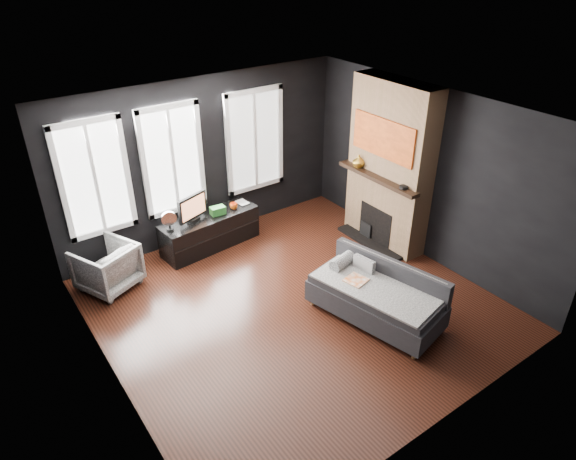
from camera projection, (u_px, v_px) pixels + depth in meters
floor at (295, 305)px, 7.21m from camera, size 5.00×5.00×0.00m
ceiling at (296, 118)px, 5.86m from camera, size 5.00×5.00×0.00m
wall_back at (204, 161)px, 8.30m from camera, size 5.00×0.02×2.70m
wall_left at (100, 290)px, 5.28m from camera, size 0.02×5.00×2.70m
wall_right at (428, 175)px, 7.80m from camera, size 0.02×5.00×2.70m
windows at (172, 103)px, 7.53m from camera, size 4.00×0.16×1.76m
fireplace at (390, 166)px, 8.12m from camera, size 0.70×1.62×2.70m
sofa at (376, 295)px, 6.80m from camera, size 1.27×1.93×0.76m
stripe_pillow at (364, 268)px, 7.03m from camera, size 0.13×0.34×0.33m
armchair at (107, 265)px, 7.41m from camera, size 0.96×0.94×0.77m
media_console at (210, 231)px, 8.45m from camera, size 1.69×0.68×0.57m
monitor at (192, 207)px, 8.02m from camera, size 0.59×0.32×0.52m
desk_fan at (169, 221)px, 7.83m from camera, size 0.28×0.28×0.33m
mug at (234, 205)px, 8.50m from camera, size 0.14×0.11×0.13m
book at (238, 198)px, 8.61m from camera, size 0.17×0.03×0.22m
storage_box at (218, 210)px, 8.34m from camera, size 0.25×0.17×0.13m
mantel_vase at (359, 161)px, 8.32m from camera, size 0.24×0.24×0.20m
mantel_clock at (404, 187)px, 7.66m from camera, size 0.17×0.17×0.04m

